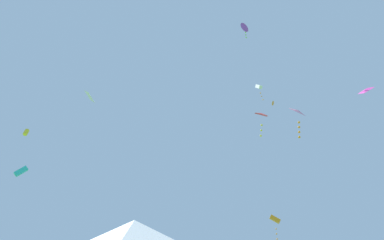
{
  "coord_description": "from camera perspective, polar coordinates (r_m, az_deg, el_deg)",
  "views": [
    {
      "loc": [
        0.57,
        -6.87,
        1.64
      ],
      "look_at": [
        0.98,
        14.1,
        12.93
      ],
      "focal_mm": 27.33,
      "sensor_mm": 36.0,
      "label": 1
    }
  ],
  "objects": [
    {
      "name": "kite_cyan_box",
      "position": [
        28.5,
        -30.39,
        -8.62
      ],
      "size": [
        1.05,
        0.84,
        0.99
      ],
      "color": "#2DB7CC"
    },
    {
      "name": "canopy_tent_white",
      "position": [
        13.23,
        -11.4,
        -21.01
      ],
      "size": [
        3.52,
        3.52,
        3.77
      ],
      "color": "#9E9EA3",
      "rests_on": "ground"
    },
    {
      "name": "kite_purple_delta",
      "position": [
        33.12,
        10.28,
        17.36
      ],
      "size": [
        1.07,
        1.29,
        2.34
      ],
      "color": "purple"
    },
    {
      "name": "kite_magenta_diamond",
      "position": [
        25.84,
        30.77,
        5.11
      ],
      "size": [
        1.43,
        1.4,
        0.9
      ],
      "color": "#D6389E"
    },
    {
      "name": "kite_white_diamond",
      "position": [
        29.3,
        -19.19,
        4.4
      ],
      "size": [
        1.11,
        1.05,
        1.04
      ],
      "color": "white"
    },
    {
      "name": "kite_red_diamond",
      "position": [
        25.94,
        13.43,
        0.97
      ],
      "size": [
        1.42,
        1.51,
        2.68
      ],
      "color": "red"
    },
    {
      "name": "kite_white_box",
      "position": [
        40.69,
        12.93,
        6.28
      ],
      "size": [
        0.82,
        1.22,
        2.61
      ],
      "color": "white"
    },
    {
      "name": "kite_orange_box",
      "position": [
        34.66,
        15.9,
        -18.22
      ],
      "size": [
        1.22,
        0.75,
        2.51
      ],
      "color": "orange"
    },
    {
      "name": "kite_yellow_box",
      "position": [
        30.8,
        -29.64,
        -2.09
      ],
      "size": [
        0.26,
        0.48,
        0.71
      ],
      "color": "yellow"
    },
    {
      "name": "kite_orange_delta",
      "position": [
        42.55,
        15.46,
        3.19
      ],
      "size": [
        0.65,
        0.75,
        0.63
      ],
      "color": "orange"
    },
    {
      "name": "kite_pink_delta",
      "position": [
        23.9,
        19.91,
        1.48
      ],
      "size": [
        1.86,
        1.78,
        3.0
      ],
      "color": "pink"
    }
  ]
}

